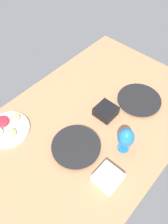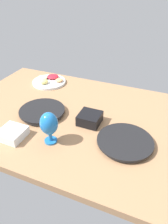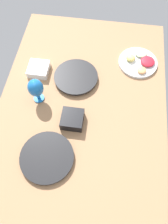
{
  "view_description": "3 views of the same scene",
  "coord_description": "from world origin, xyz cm",
  "px_view_note": "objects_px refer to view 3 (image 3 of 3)",
  "views": [
    {
      "loc": [
        -66.9,
        -53.71,
        117.97
      ],
      "look_at": [
        -0.93,
        5.32,
        4.64
      ],
      "focal_mm": 36.2,
      "sensor_mm": 36.0,
      "label": 1
    },
    {
      "loc": [
        46.23,
        -99.02,
        75.85
      ],
      "look_at": [
        4.95,
        -1.09,
        4.64
      ],
      "focal_mm": 33.84,
      "sensor_mm": 36.0,
      "label": 2
    },
    {
      "loc": [
        64.73,
        10.55,
        119.07
      ],
      "look_at": [
        4.97,
        2.22,
        4.64
      ],
      "focal_mm": 35.31,
      "sensor_mm": 36.0,
      "label": 3
    }
  ],
  "objects_px": {
    "dinner_plate_right": "(47,157)",
    "fruit_platter": "(139,62)",
    "dinner_plate_left": "(76,77)",
    "square_bowl_black": "(72,119)",
    "hurricane_glass_blue": "(36,88)",
    "square_bowl_white": "(39,69)"
  },
  "relations": [
    {
      "from": "dinner_plate_left",
      "to": "square_bowl_black",
      "type": "height_order",
      "value": "square_bowl_black"
    },
    {
      "from": "dinner_plate_left",
      "to": "dinner_plate_right",
      "type": "bearing_deg",
      "value": -7.58
    },
    {
      "from": "hurricane_glass_blue",
      "to": "square_bowl_white",
      "type": "xyz_separation_m",
      "value": [
        -0.21,
        -0.05,
        -0.09
      ]
    },
    {
      "from": "hurricane_glass_blue",
      "to": "fruit_platter",
      "type": "bearing_deg",
      "value": 121.39
    },
    {
      "from": "dinner_plate_right",
      "to": "square_bowl_white",
      "type": "bearing_deg",
      "value": -162.45
    },
    {
      "from": "hurricane_glass_blue",
      "to": "dinner_plate_left",
      "type": "bearing_deg",
      "value": 131.54
    },
    {
      "from": "dinner_plate_right",
      "to": "fruit_platter",
      "type": "height_order",
      "value": "fruit_platter"
    },
    {
      "from": "square_bowl_white",
      "to": "dinner_plate_right",
      "type": "bearing_deg",
      "value": 17.55
    },
    {
      "from": "fruit_platter",
      "to": "hurricane_glass_blue",
      "type": "height_order",
      "value": "hurricane_glass_blue"
    },
    {
      "from": "dinner_plate_right",
      "to": "fruit_platter",
      "type": "bearing_deg",
      "value": 147.1
    },
    {
      "from": "hurricane_glass_blue",
      "to": "square_bowl_black",
      "type": "height_order",
      "value": "hurricane_glass_blue"
    },
    {
      "from": "fruit_platter",
      "to": "square_bowl_white",
      "type": "bearing_deg",
      "value": -76.02
    },
    {
      "from": "square_bowl_black",
      "to": "dinner_plate_left",
      "type": "bearing_deg",
      "value": -174.91
    },
    {
      "from": "dinner_plate_left",
      "to": "square_bowl_black",
      "type": "distance_m",
      "value": 0.32
    },
    {
      "from": "square_bowl_black",
      "to": "square_bowl_white",
      "type": "bearing_deg",
      "value": -140.07
    },
    {
      "from": "dinner_plate_right",
      "to": "square_bowl_black",
      "type": "height_order",
      "value": "square_bowl_black"
    },
    {
      "from": "fruit_platter",
      "to": "square_bowl_white",
      "type": "relative_size",
      "value": 2.0
    },
    {
      "from": "square_bowl_white",
      "to": "hurricane_glass_blue",
      "type": "bearing_deg",
      "value": 13.18
    },
    {
      "from": "fruit_platter",
      "to": "square_bowl_black",
      "type": "height_order",
      "value": "square_bowl_black"
    },
    {
      "from": "dinner_plate_left",
      "to": "dinner_plate_right",
      "type": "distance_m",
      "value": 0.56
    },
    {
      "from": "dinner_plate_right",
      "to": "hurricane_glass_blue",
      "type": "xyz_separation_m",
      "value": [
        -0.37,
        -0.13,
        0.1
      ]
    },
    {
      "from": "dinner_plate_left",
      "to": "hurricane_glass_blue",
      "type": "xyz_separation_m",
      "value": [
        0.18,
        -0.21,
        0.1
      ]
    }
  ]
}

